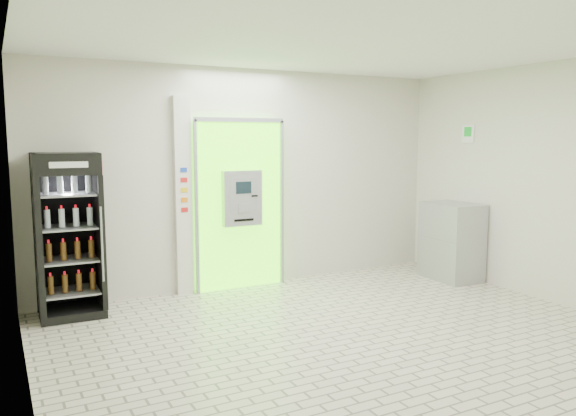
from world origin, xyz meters
TOP-DOWN VIEW (x-y plane):
  - ground at (0.00, 0.00)m, footprint 6.00×6.00m
  - room_shell at (0.00, 0.00)m, footprint 6.00×6.00m
  - atm_assembly at (-0.20, 2.41)m, footprint 1.30×0.24m
  - pillar at (-0.98, 2.45)m, footprint 0.22×0.11m
  - beverage_cooler at (-2.43, 2.18)m, footprint 0.73×0.69m
  - steel_cabinet at (2.71, 1.37)m, footprint 0.61×0.87m
  - exit_sign at (2.99, 1.40)m, footprint 0.02×0.22m

SIDE VIEW (x-z plane):
  - ground at x=0.00m, z-range 0.00..0.00m
  - steel_cabinet at x=2.71m, z-range 0.00..1.12m
  - beverage_cooler at x=-2.43m, z-range -0.04..1.86m
  - atm_assembly at x=-0.20m, z-range 0.01..2.34m
  - pillar at x=-0.98m, z-range 0.00..2.60m
  - room_shell at x=0.00m, z-range -1.16..4.84m
  - exit_sign at x=2.99m, z-range 1.99..2.25m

